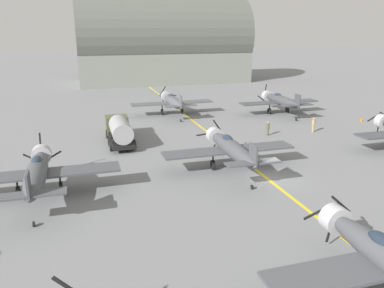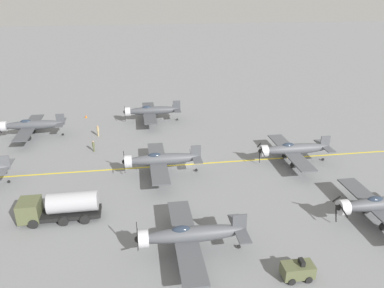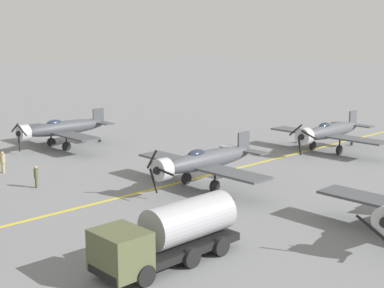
{
  "view_description": "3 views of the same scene",
  "coord_description": "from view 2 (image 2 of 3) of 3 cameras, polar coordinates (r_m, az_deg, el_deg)",
  "views": [
    {
      "loc": [
        -14.41,
        -25.51,
        12.01
      ],
      "look_at": [
        -6.05,
        2.49,
        3.03
      ],
      "focal_mm": 35.0,
      "sensor_mm": 36.0,
      "label": 1
    },
    {
      "loc": [
        -44.86,
        6.13,
        22.23
      ],
      "look_at": [
        0.99,
        -0.91,
        2.54
      ],
      "focal_mm": 35.0,
      "sensor_mm": 36.0,
      "label": 2
    },
    {
      "loc": [
        -29.47,
        30.9,
        10.96
      ],
      "look_at": [
        2.64,
        0.17,
        2.14
      ],
      "focal_mm": 50.0,
      "sensor_mm": 36.0,
      "label": 3
    }
  ],
  "objects": [
    {
      "name": "ground_crew_inspecting",
      "position": [
        55.82,
        -14.78,
        -0.26
      ],
      "size": [
        0.36,
        0.36,
        1.66
      ],
      "color": "#515638",
      "rests_on": "ground"
    },
    {
      "name": "airplane_near_center",
      "position": [
        51.89,
        15.12,
        -0.78
      ],
      "size": [
        12.0,
        9.98,
        3.65
      ],
      "rotation": [
        0.0,
        0.0,
        0.17
      ],
      "color": "#4C4F54",
      "rests_on": "ground"
    },
    {
      "name": "airplane_mid_center",
      "position": [
        47.31,
        -4.8,
        -2.39
      ],
      "size": [
        12.0,
        9.98,
        3.65
      ],
      "rotation": [
        0.0,
        0.0,
        0.29
      ],
      "color": "#4A4C51",
      "rests_on": "ground"
    },
    {
      "name": "airplane_near_left",
      "position": [
        42.43,
        26.82,
        -8.2
      ],
      "size": [
        12.0,
        9.98,
        3.65
      ],
      "rotation": [
        0.0,
        0.0,
        -0.05
      ],
      "color": "#494B50",
      "rests_on": "ground"
    },
    {
      "name": "fuel_tanker",
      "position": [
        40.82,
        -19.53,
        -8.99
      ],
      "size": [
        2.68,
        8.0,
        2.98
      ],
      "color": "black",
      "rests_on": "ground"
    },
    {
      "name": "traffic_cone",
      "position": [
        70.92,
        -15.85,
        4.07
      ],
      "size": [
        0.36,
        0.36,
        0.55
      ],
      "primitive_type": "cone",
      "color": "orange",
      "rests_on": "ground"
    },
    {
      "name": "airplane_mid_left",
      "position": [
        33.86,
        -0.37,
        -13.66
      ],
      "size": [
        12.0,
        9.98,
        3.8
      ],
      "rotation": [
        0.0,
        0.0,
        -0.08
      ],
      "color": "#474A4F",
      "rests_on": "ground"
    },
    {
      "name": "airplane_far_right",
      "position": [
        63.99,
        -23.3,
        2.65
      ],
      "size": [
        12.0,
        9.98,
        3.79
      ],
      "rotation": [
        0.0,
        0.0,
        -0.31
      ],
      "color": "#44464B",
      "rests_on": "ground"
    },
    {
      "name": "airplane_mid_right",
      "position": [
        66.09,
        -6.25,
        5.05
      ],
      "size": [
        12.0,
        9.98,
        3.65
      ],
      "rotation": [
        0.0,
        0.0,
        -0.01
      ],
      "color": "#424449",
      "rests_on": "ground"
    },
    {
      "name": "taxiway_stripe",
      "position": [
        50.44,
        -0.85,
        -3.15
      ],
      "size": [
        0.3,
        160.0,
        0.01
      ],
      "primitive_type": "cube",
      "color": "yellow",
      "rests_on": "ground"
    },
    {
      "name": "ground_plane",
      "position": [
        50.44,
        -0.85,
        -3.15
      ],
      "size": [
        400.0,
        400.0,
        0.0
      ],
      "primitive_type": "plane",
      "color": "slate"
    },
    {
      "name": "tow_tractor",
      "position": [
        33.39,
        15.81,
        -18.0
      ],
      "size": [
        1.57,
        2.6,
        1.79
      ],
      "color": "#515638",
      "rests_on": "ground"
    },
    {
      "name": "ground_crew_walking",
      "position": [
        61.36,
        -14.14,
        2.02
      ],
      "size": [
        0.39,
        0.39,
        1.81
      ],
      "color": "tan",
      "rests_on": "ground"
    }
  ]
}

